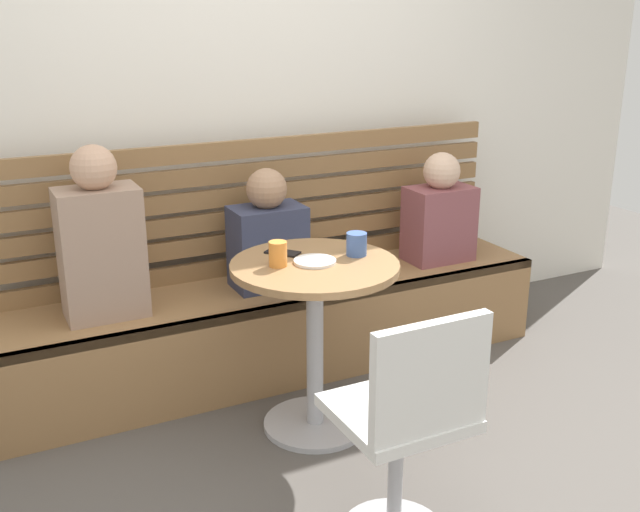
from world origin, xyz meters
TOP-DOWN VIEW (x-y plane):
  - ground at (0.00, 0.00)m, footprint 8.00×8.00m
  - back_wall at (0.00, 1.64)m, footprint 5.20×0.10m
  - booth_bench at (0.00, 1.20)m, footprint 2.70×0.52m
  - booth_backrest at (0.00, 1.44)m, footprint 2.65×0.04m
  - cafe_table at (-0.09, 0.62)m, footprint 0.68×0.68m
  - white_chair at (-0.16, -0.19)m, footprint 0.40×0.40m
  - person_adult at (-0.81, 1.19)m, footprint 0.34×0.22m
  - person_child_left at (-0.04, 1.21)m, footprint 0.34×0.22m
  - person_child_middle at (0.91, 1.17)m, footprint 0.34×0.22m
  - cup_tumbler_orange at (-0.23, 0.65)m, footprint 0.07×0.07m
  - cup_mug_blue at (0.11, 0.63)m, footprint 0.08×0.08m
  - plate_small at (-0.09, 0.62)m, footprint 0.17×0.17m
  - phone_on_table at (-0.15, 0.79)m, footprint 0.14×0.15m

SIDE VIEW (x-z plane):
  - ground at x=0.00m, z-range 0.00..0.00m
  - booth_bench at x=0.00m, z-range 0.00..0.44m
  - white_chair at x=-0.16m, z-range 0.04..0.89m
  - cafe_table at x=-0.09m, z-range 0.15..0.89m
  - person_child_left at x=-0.04m, z-range 0.40..0.97m
  - person_child_middle at x=0.91m, z-range 0.40..0.97m
  - phone_on_table at x=-0.15m, z-range 0.74..0.75m
  - plate_small at x=-0.09m, z-range 0.74..0.75m
  - person_adult at x=-0.81m, z-range 0.40..1.14m
  - booth_backrest at x=0.00m, z-range 0.44..1.11m
  - cup_mug_blue at x=0.11m, z-range 0.74..0.83m
  - cup_tumbler_orange at x=-0.23m, z-range 0.74..0.84m
  - back_wall at x=0.00m, z-range 0.00..2.90m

